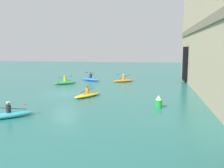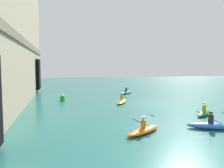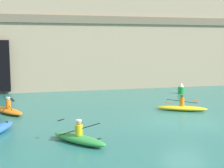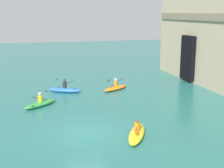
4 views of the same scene
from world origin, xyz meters
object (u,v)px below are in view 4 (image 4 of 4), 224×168
at_px(kayak_green, 40,103).
at_px(kayak_orange, 116,88).
at_px(kayak_blue, 65,90).
at_px(kayak_yellow, 137,133).

bearing_deg(kayak_green, kayak_orange, 167.54).
distance_m(kayak_blue, kayak_yellow, 11.80).
relative_size(kayak_orange, kayak_yellow, 0.90).
bearing_deg(kayak_yellow, kayak_orange, -162.23).
height_order(kayak_blue, kayak_green, kayak_blue).
relative_size(kayak_orange, kayak_blue, 0.97).
distance_m(kayak_orange, kayak_blue, 4.71).
height_order(kayak_orange, kayak_green, kayak_orange).
distance_m(kayak_blue, kayak_green, 4.49).
bearing_deg(kayak_yellow, kayak_green, -118.62).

